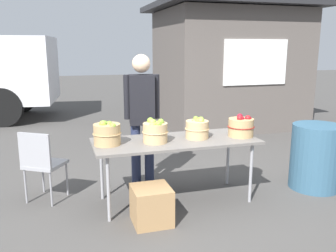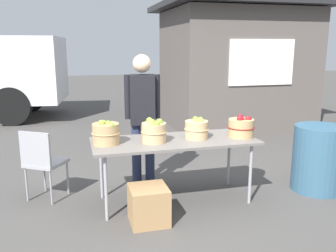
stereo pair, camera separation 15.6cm
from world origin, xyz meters
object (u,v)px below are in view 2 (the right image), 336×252
apple_basket_red_0 (241,127)px  trash_barrel (318,158)px  apple_basket_green_2 (197,128)px  produce_crate (149,205)px  market_table (175,144)px  apple_basket_green_1 (154,131)px  folding_chair (42,159)px  vendor_adult (143,110)px  apple_basket_green_0 (106,133)px

apple_basket_red_0 → trash_barrel: size_ratio=0.38×
apple_basket_green_2 → produce_crate: apple_basket_green_2 is taller
market_table → apple_basket_green_1: apple_basket_green_1 is taller
apple_basket_green_1 → folding_chair: 1.38m
folding_chair → market_table: bearing=-163.1°
market_table → vendor_adult: (-0.26, 0.58, 0.30)m
produce_crate → trash_barrel: bearing=7.9°
apple_basket_green_2 → produce_crate: bearing=-145.9°
apple_basket_red_0 → produce_crate: 1.45m
apple_basket_green_1 → apple_basket_green_2: 0.52m
apple_basket_green_0 → apple_basket_green_1: size_ratio=1.06×
trash_barrel → apple_basket_green_1: bearing=177.2°
apple_basket_green_0 → folding_chair: size_ratio=0.36×
apple_basket_green_1 → apple_basket_green_2: size_ratio=1.02×
apple_basket_red_0 → folding_chair: (-2.31, 0.49, -0.36)m
apple_basket_green_1 → trash_barrel: apple_basket_green_1 is taller
market_table → apple_basket_green_0: bearing=178.7°
apple_basket_green_2 → folding_chair: apple_basket_green_2 is taller
apple_basket_green_0 → vendor_adult: vendor_adult is taller
apple_basket_green_2 → folding_chair: 1.86m
folding_chair → produce_crate: folding_chair is taller
market_table → produce_crate: market_table is taller
apple_basket_green_2 → trash_barrel: apple_basket_green_2 is taller
apple_basket_red_0 → produce_crate: (-1.22, -0.40, -0.67)m
folding_chair → produce_crate: 1.44m
apple_basket_green_0 → trash_barrel: size_ratio=0.37×
folding_chair → apple_basket_green_1: bearing=-167.8°
apple_basket_green_0 → trash_barrel: bearing=-3.5°
apple_basket_green_1 → apple_basket_red_0: bearing=-1.4°
vendor_adult → apple_basket_green_0: bearing=55.7°
market_table → apple_basket_red_0: bearing=-4.7°
trash_barrel → apple_basket_green_2: bearing=174.8°
produce_crate → apple_basket_green_1: bearing=69.5°
apple_basket_green_1 → folding_chair: size_ratio=0.34×
vendor_adult → produce_crate: vendor_adult is taller
vendor_adult → trash_barrel: size_ratio=2.05×
apple_basket_green_0 → apple_basket_green_1: 0.53m
apple_basket_red_0 → folding_chair: bearing=168.0°
trash_barrel → produce_crate: 2.30m
apple_basket_green_2 → apple_basket_red_0: bearing=-6.9°
market_table → apple_basket_green_0: 0.80m
apple_basket_green_1 → apple_basket_red_0: apple_basket_green_1 is taller
market_table → trash_barrel: 1.89m
trash_barrel → produce_crate: (-2.27, -0.32, -0.22)m
apple_basket_green_1 → apple_basket_green_0: bearing=173.7°
apple_basket_green_0 → apple_basket_red_0: bearing=-3.0°
apple_basket_green_0 → apple_basket_green_2: 1.05m
apple_basket_green_1 → trash_barrel: (2.11, -0.10, -0.46)m
vendor_adult → produce_crate: bearing=90.5°
folding_chair → trash_barrel: folding_chair is taller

